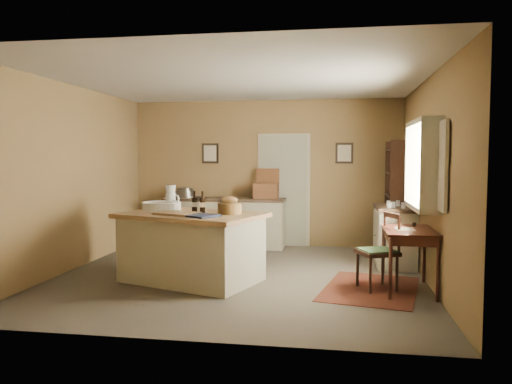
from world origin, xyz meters
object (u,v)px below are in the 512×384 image
at_px(sideboard, 226,221).
at_px(desk_chair, 377,252).
at_px(right_cabinet, 395,235).
at_px(shelving_unit, 400,199).
at_px(writing_desk, 409,237).
at_px(work_island, 191,245).

distance_m(sideboard, desk_chair, 3.64).
distance_m(right_cabinet, shelving_unit, 0.88).
height_order(writing_desk, desk_chair, desk_chair).
distance_m(writing_desk, desk_chair, 0.43).
height_order(sideboard, shelving_unit, shelving_unit).
bearing_deg(desk_chair, writing_desk, -22.02).
height_order(work_island, shelving_unit, shelving_unit).
bearing_deg(sideboard, work_island, -87.59).
distance_m(desk_chair, shelving_unit, 2.31).
distance_m(work_island, writing_desk, 2.79).
bearing_deg(sideboard, right_cabinet, -21.62).
height_order(writing_desk, right_cabinet, right_cabinet).
distance_m(sideboard, shelving_unit, 3.11).
height_order(sideboard, writing_desk, sideboard).
xyz_separation_m(sideboard, writing_desk, (2.89, -2.62, 0.19)).
height_order(work_island, right_cabinet, work_island).
bearing_deg(work_island, desk_chair, 17.50).
bearing_deg(shelving_unit, writing_desk, -93.94).
relative_size(sideboard, shelving_unit, 1.16).
relative_size(desk_chair, right_cabinet, 0.90).
bearing_deg(writing_desk, shelving_unit, 86.06).
bearing_deg(right_cabinet, sideboard, 158.38).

